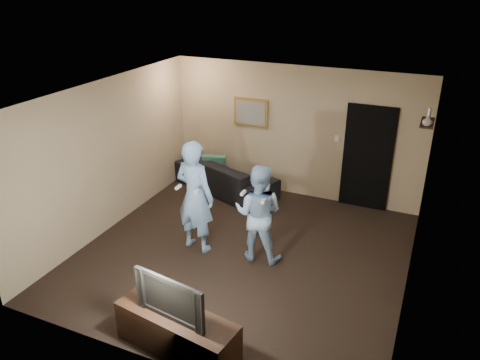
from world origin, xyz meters
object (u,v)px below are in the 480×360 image
at_px(sofa, 226,176).
at_px(television, 175,295).
at_px(tv_console, 177,333).
at_px(wii_player_left, 195,197).
at_px(wii_player_right, 258,213).

bearing_deg(sofa, television, 128.34).
relative_size(sofa, television, 2.32).
height_order(sofa, tv_console, sofa).
distance_m(sofa, tv_console, 4.51).
xyz_separation_m(television, wii_player_left, (-0.88, 2.11, 0.13)).
bearing_deg(sofa, wii_player_left, 123.45).
xyz_separation_m(tv_console, wii_player_left, (-0.88, 2.11, 0.68)).
height_order(sofa, wii_player_right, wii_player_right).
height_order(tv_console, wii_player_left, wii_player_left).
height_order(wii_player_left, wii_player_right, wii_player_left).
height_order(television, wii_player_right, wii_player_right).
distance_m(television, wii_player_left, 2.29).
bearing_deg(tv_console, television, 8.71).
xyz_separation_m(sofa, wii_player_left, (0.51, -2.18, 0.60)).
bearing_deg(wii_player_right, wii_player_left, -172.77).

